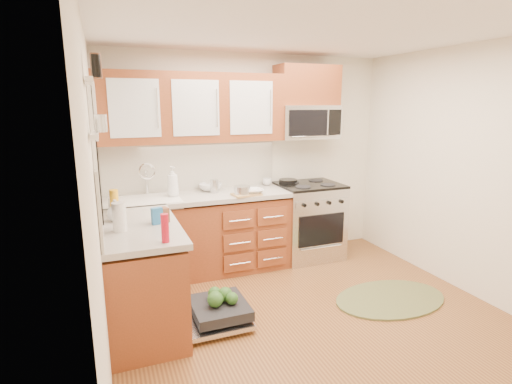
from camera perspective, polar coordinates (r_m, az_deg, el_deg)
name	(u,v)px	position (r m, az deg, el deg)	size (l,w,h in m)	color
floor	(316,321)	(3.83, 8.62, -17.81)	(3.50, 3.50, 0.00)	brown
ceiling	(327,27)	(3.35, 10.13, 22.23)	(3.50, 3.50, 0.00)	white
wall_back	(249,159)	(4.94, -0.98, 4.72)	(3.50, 0.04, 2.50)	white
wall_left	(97,205)	(2.93, -21.81, -1.74)	(0.04, 3.50, 2.50)	white
wall_right	(476,173)	(4.51, 28.91, 2.38)	(0.04, 3.50, 2.50)	white
base_cabinet_back	(199,237)	(4.65, -8.12, -6.38)	(2.05, 0.60, 0.85)	brown
base_cabinet_left	(142,279)	(3.70, -15.97, -11.91)	(0.60, 1.25, 0.85)	brown
countertop_back	(198,197)	(4.51, -8.27, -0.71)	(2.07, 0.64, 0.05)	#BDB7AD
countertop_left	(140,227)	(3.53, -16.28, -4.85)	(0.64, 1.27, 0.05)	#BDB7AD
backsplash_back	(191,166)	(4.73, -9.20, 3.72)	(2.05, 0.02, 0.57)	beige
backsplash_left	(99,194)	(3.45, -21.47, -0.33)	(0.02, 1.25, 0.57)	beige
upper_cabinets	(192,108)	(4.52, -9.07, 11.78)	(2.05, 0.35, 0.75)	brown
cabinet_over_mw	(307,85)	(5.02, 7.26, 14.88)	(0.76, 0.35, 0.47)	brown
range	(309,221)	(5.10, 7.52, -4.07)	(0.76, 0.64, 0.95)	silver
microwave	(307,122)	(5.00, 7.26, 9.89)	(0.76, 0.38, 0.40)	silver
sink	(151,210)	(4.43, -14.80, -2.57)	(0.62, 0.50, 0.26)	white
dishwasher	(215,313)	(3.73, -5.85, -16.82)	(0.70, 0.60, 0.20)	silver
window	(96,153)	(3.37, -21.94, 5.23)	(0.03, 1.05, 1.05)	white
window_blind	(95,109)	(3.34, -21.97, 10.88)	(0.02, 0.96, 0.40)	white
shelf_upper	(90,81)	(2.50, -22.67, 14.44)	(0.04, 0.40, 0.03)	white
shelf_lower	(94,135)	(2.50, -22.08, 7.58)	(0.04, 0.40, 0.03)	white
rug	(390,299)	(4.36, 18.63, -14.24)	(1.17, 0.76, 0.02)	olive
skillet	(288,181)	(5.02, 4.60, 1.57)	(0.23, 0.23, 0.04)	black
stock_pot	(242,191)	(4.40, -1.99, 0.16)	(0.18, 0.18, 0.11)	silver
cutting_board	(246,194)	(4.43, -1.37, -0.34)	(0.31, 0.20, 0.02)	tan
canister	(214,186)	(4.57, -5.98, 0.83)	(0.10, 0.10, 0.15)	silver
paper_towel_roll	(119,217)	(3.36, -18.94, -3.39)	(0.11, 0.11, 0.23)	white
mustard_bottle	(114,203)	(3.83, -19.57, -1.46)	(0.08, 0.08, 0.24)	yellow
red_bottle	(165,228)	(3.01, -12.87, -5.06)	(0.06, 0.06, 0.22)	red
wooden_box	(161,215)	(3.52, -13.45, -3.24)	(0.13, 0.09, 0.13)	brown
blue_carton	(157,216)	(3.48, -13.96, -3.33)	(0.09, 0.05, 0.14)	#2468A9
bowl_a	(252,192)	(4.48, -0.51, 0.06)	(0.24, 0.24, 0.06)	#999999
bowl_b	(210,187)	(4.69, -6.52, 0.70)	(0.27, 0.27, 0.08)	#999999
cup	(267,182)	(4.97, 1.59, 1.47)	(0.11, 0.11, 0.09)	#999999
soap_bottle_a	(173,182)	(4.42, -11.84, 1.43)	(0.13, 0.13, 0.33)	#999999
soap_bottle_b	(114,201)	(4.00, -19.63, -1.26)	(0.09, 0.09, 0.19)	#999999
soap_bottle_c	(115,210)	(3.67, -19.45, -2.49)	(0.15, 0.15, 0.19)	#999999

